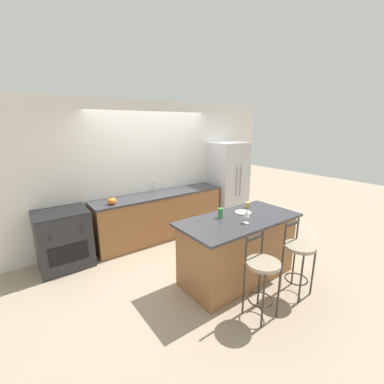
# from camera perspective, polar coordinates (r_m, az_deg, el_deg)

# --- Properties ---
(ground_plane) EXTENTS (18.00, 18.00, 0.00)m
(ground_plane) POSITION_cam_1_polar(r_m,az_deg,el_deg) (5.17, -4.91, -11.14)
(ground_plane) COLOR tan
(wall_back) EXTENTS (6.00, 0.07, 2.70)m
(wall_back) POSITION_cam_1_polar(r_m,az_deg,el_deg) (5.30, -9.02, 4.81)
(wall_back) COLOR silver
(wall_back) RESTS_ON ground_plane
(back_counter) EXTENTS (2.68, 0.65, 0.93)m
(back_counter) POSITION_cam_1_polar(r_m,az_deg,el_deg) (5.27, -7.09, -5.15)
(back_counter) COLOR #936038
(back_counter) RESTS_ON ground_plane
(sink_faucet) EXTENTS (0.02, 0.13, 0.22)m
(sink_faucet) POSITION_cam_1_polar(r_m,az_deg,el_deg) (5.26, -8.32, 1.58)
(sink_faucet) COLOR #ADAFB5
(sink_faucet) RESTS_ON back_counter
(kitchen_island) EXTENTS (1.82, 0.88, 0.95)m
(kitchen_island) POSITION_cam_1_polar(r_m,az_deg,el_deg) (3.95, 10.16, -12.16)
(kitchen_island) COLOR #936038
(kitchen_island) RESTS_ON ground_plane
(refrigerator) EXTENTS (0.78, 0.73, 1.85)m
(refrigerator) POSITION_cam_1_polar(r_m,az_deg,el_deg) (6.13, 7.84, 2.17)
(refrigerator) COLOR #BCBCC1
(refrigerator) RESTS_ON ground_plane
(oven_range) EXTENTS (0.78, 0.69, 0.94)m
(oven_range) POSITION_cam_1_polar(r_m,az_deg,el_deg) (4.69, -26.64, -9.30)
(oven_range) COLOR #28282B
(oven_range) RESTS_ON ground_plane
(bar_stool_near) EXTENTS (0.40, 0.40, 1.03)m
(bar_stool_near) POSITION_cam_1_polar(r_m,az_deg,el_deg) (3.25, 15.28, -16.80)
(bar_stool_near) COLOR #332D28
(bar_stool_near) RESTS_ON ground_plane
(bar_stool_far) EXTENTS (0.40, 0.40, 1.03)m
(bar_stool_far) POSITION_cam_1_polar(r_m,az_deg,el_deg) (3.78, 22.59, -12.65)
(bar_stool_far) COLOR #332D28
(bar_stool_far) RESTS_ON ground_plane
(dinner_plate) EXTENTS (0.25, 0.25, 0.02)m
(dinner_plate) POSITION_cam_1_polar(r_m,az_deg,el_deg) (3.99, 11.27, -4.43)
(dinner_plate) COLOR beige
(dinner_plate) RESTS_ON kitchen_island
(wine_glass) EXTENTS (0.08, 0.08, 0.19)m
(wine_glass) POSITION_cam_1_polar(r_m,az_deg,el_deg) (3.56, 12.05, -4.69)
(wine_glass) COLOR white
(wine_glass) RESTS_ON kitchen_island
(coffee_mug) EXTENTS (0.11, 0.08, 0.09)m
(coffee_mug) POSITION_cam_1_polar(r_m,az_deg,el_deg) (4.25, 12.25, -2.78)
(coffee_mug) COLOR #C1B251
(coffee_mug) RESTS_ON kitchen_island
(tumbler_cup) EXTENTS (0.07, 0.07, 0.14)m
(tumbler_cup) POSITION_cam_1_polar(r_m,az_deg,el_deg) (3.73, 6.37, -4.64)
(tumbler_cup) COLOR #3D934C
(tumbler_cup) RESTS_ON kitchen_island
(pumpkin_decoration) EXTENTS (0.15, 0.15, 0.14)m
(pumpkin_decoration) POSITION_cam_1_polar(r_m,az_deg,el_deg) (4.60, -17.42, -1.93)
(pumpkin_decoration) COLOR orange
(pumpkin_decoration) RESTS_ON back_counter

